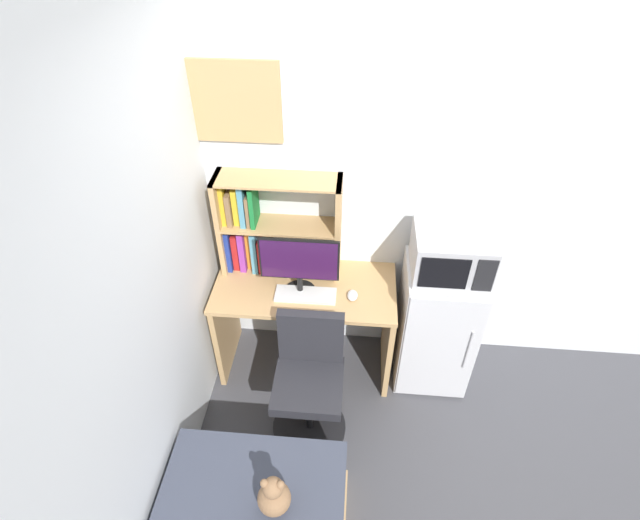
{
  "coord_description": "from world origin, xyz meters",
  "views": [
    {
      "loc": [
        -0.67,
        -2.55,
        2.87
      ],
      "look_at": [
        -0.87,
        -0.31,
        1.01
      ],
      "focal_mm": 27.15,
      "sensor_mm": 36.0,
      "label": 1
    }
  ],
  "objects": [
    {
      "name": "wall_back",
      "position": [
        0.4,
        0.02,
        1.3
      ],
      "size": [
        6.4,
        0.04,
        2.6
      ],
      "primitive_type": "cube",
      "color": "silver",
      "rests_on": "ground_plane"
    },
    {
      "name": "computer_mouse",
      "position": [
        -0.66,
        -0.36,
        0.78
      ],
      "size": [
        0.06,
        0.1,
        0.03
      ],
      "primitive_type": "ellipsoid",
      "color": "silver",
      "rests_on": "desk"
    },
    {
      "name": "microwave",
      "position": [
        -0.09,
        -0.27,
        1.09
      ],
      "size": [
        0.45,
        0.39,
        0.28
      ],
      "color": "#ADADB2",
      "rests_on": "mini_fridge"
    },
    {
      "name": "teddy_bear",
      "position": [
        -0.98,
        -1.53,
        0.56
      ],
      "size": [
        0.16,
        0.16,
        0.24
      ],
      "color": "#846042",
      "rests_on": "bed"
    },
    {
      "name": "mini_fridge",
      "position": [
        -0.09,
        -0.28,
        0.47
      ],
      "size": [
        0.48,
        0.49,
        0.95
      ],
      "color": "silver",
      "rests_on": "ground_plane"
    },
    {
      "name": "wall_corkboard",
      "position": [
        -1.38,
        -0.01,
        1.85
      ],
      "size": [
        0.55,
        0.02,
        0.46
      ],
      "primitive_type": "cube",
      "color": "tan"
    },
    {
      "name": "desk",
      "position": [
        -0.97,
        -0.29,
        0.52
      ],
      "size": [
        1.17,
        0.57,
        0.76
      ],
      "color": "tan",
      "rests_on": "ground_plane"
    },
    {
      "name": "hutch_bookshelf",
      "position": [
        -1.26,
        -0.1,
        1.09
      ],
      "size": [
        0.77,
        0.23,
        0.68
      ],
      "color": "tan",
      "rests_on": "desk"
    },
    {
      "name": "keyboard",
      "position": [
        -0.95,
        -0.37,
        0.77
      ],
      "size": [
        0.38,
        0.14,
        0.02
      ],
      "primitive_type": "cube",
      "color": "silver",
      "rests_on": "desk"
    },
    {
      "name": "monitor",
      "position": [
        -0.99,
        -0.34,
        0.99
      ],
      "size": [
        0.49,
        0.2,
        0.41
      ],
      "color": "black",
      "rests_on": "desk"
    },
    {
      "name": "desk_chair",
      "position": [
        -0.89,
        -0.78,
        0.4
      ],
      "size": [
        0.47,
        0.47,
        0.88
      ],
      "color": "black",
      "rests_on": "ground_plane"
    },
    {
      "name": "wall_left",
      "position": [
        -1.62,
        -1.6,
        1.3
      ],
      "size": [
        0.04,
        4.4,
        2.6
      ],
      "primitive_type": "cube",
      "color": "silver",
      "rests_on": "ground_plane"
    }
  ]
}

